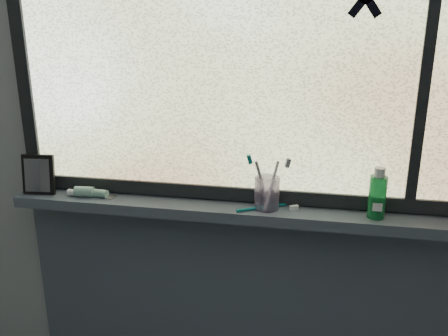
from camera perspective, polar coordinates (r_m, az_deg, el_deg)
name	(u,v)px	position (r m, az deg, el deg)	size (l,w,h in m)	color
wall_back	(236,137)	(1.76, 1.41, 3.51)	(3.00, 0.01, 2.50)	#9EA3A8
windowsill	(232,211)	(1.77, 0.95, -4.93)	(1.62, 0.14, 0.04)	#47515F
sill_apron	(234,323)	(2.08, 1.16, -17.32)	(1.62, 0.02, 0.98)	#47515F
window_pane	(236,57)	(1.69, 1.35, 12.53)	(1.50, 0.01, 1.00)	silver
frame_bottom	(235,193)	(1.80, 1.22, -2.87)	(1.60, 0.03, 0.05)	black
frame_left	(22,53)	(1.97, -22.11, 12.06)	(0.05, 0.03, 1.10)	black
frame_mullion	(427,61)	(1.69, 22.19, 11.23)	(0.04, 0.03, 1.00)	black
vanity_mirror	(39,174)	(1.98, -20.43, -0.69)	(0.12, 0.06, 0.15)	black
toothpaste_tube	(90,192)	(1.90, -15.06, -2.67)	(0.22, 0.05, 0.04)	silver
toothbrush_cup	(267,193)	(1.73, 4.92, -2.87)	(0.09, 0.09, 0.11)	#C19FD2
toothbrush_lying	(263,207)	(1.74, 4.44, -4.42)	(0.24, 0.02, 0.02)	#0D7678
mouthwash_bottle	(378,193)	(1.72, 17.16, -2.74)	(0.06, 0.06, 0.14)	#1C9346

